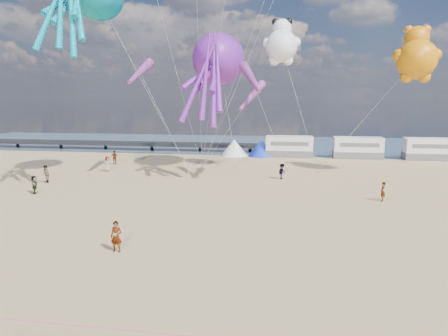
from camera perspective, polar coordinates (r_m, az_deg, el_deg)
ground at (r=20.53m, az=-7.65°, el=-14.67°), size 120.00×120.00×0.00m
water at (r=73.54m, az=4.50°, el=3.46°), size 120.00×120.00×0.00m
pier at (r=70.70m, az=-19.53°, el=3.43°), size 60.00×3.00×0.50m
motorhome_0 at (r=58.27m, az=9.30°, el=3.06°), size 6.60×2.50×3.00m
motorhome_1 at (r=59.13m, az=18.55°, el=2.76°), size 6.60×2.50×3.00m
motorhome_2 at (r=61.46m, az=27.31°, el=2.42°), size 6.60×2.50×3.00m
tent_white at (r=58.78m, az=1.46°, el=2.95°), size 4.00×4.00×2.40m
tent_blue at (r=58.41m, az=5.36°, el=2.87°), size 4.00×4.00×2.40m
rope_line at (r=16.37m, az=-12.95°, el=-21.71°), size 34.00×0.03×0.03m
standing_person at (r=23.38m, az=-15.14°, el=-9.43°), size 0.65×0.43×1.78m
beachgoer_0 at (r=48.28m, az=-16.33°, el=0.57°), size 0.67×0.76×1.75m
beachgoer_1 at (r=43.93m, az=-24.12°, el=-0.81°), size 1.04×1.00×1.80m
beachgoer_2 at (r=42.31m, az=8.28°, el=-0.51°), size 0.95×1.01×1.64m
beachgoer_3 at (r=53.25m, az=-15.39°, el=1.46°), size 1.19×0.79×1.72m
beachgoer_4 at (r=39.54m, az=-25.45°, el=-2.17°), size 0.76×1.03×1.63m
beachgoer_5 at (r=35.63m, az=21.73°, el=-3.15°), size 0.83×1.60×1.65m
sandbag_a at (r=45.07m, az=-4.94°, el=-0.71°), size 0.50×0.35×0.22m
sandbag_b at (r=48.68m, az=1.85°, el=0.14°), size 0.50×0.35×0.22m
sandbag_c at (r=46.69m, az=13.27°, el=-0.56°), size 0.50×0.35×0.22m
sandbag_d at (r=47.65m, az=8.85°, el=-0.20°), size 0.50×0.35×0.22m
sandbag_e at (r=47.79m, az=-3.17°, el=-0.06°), size 0.50×0.35×0.22m
kite_octopus_purple at (r=46.61m, az=-0.75°, el=15.22°), size 7.93×11.84×12.47m
kite_panda at (r=44.89m, az=8.21°, el=16.86°), size 4.92×4.73×5.86m
kite_teddy_orange at (r=46.15m, az=25.82°, el=13.80°), size 6.07×5.90×6.81m
windsock_left at (r=43.72m, az=-11.90°, el=13.27°), size 1.17×6.73×6.72m
windsock_mid at (r=39.17m, az=3.89°, el=12.71°), size 3.11×6.06×6.10m
windsock_right at (r=39.37m, az=3.95°, el=10.21°), size 2.77×5.15×5.19m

